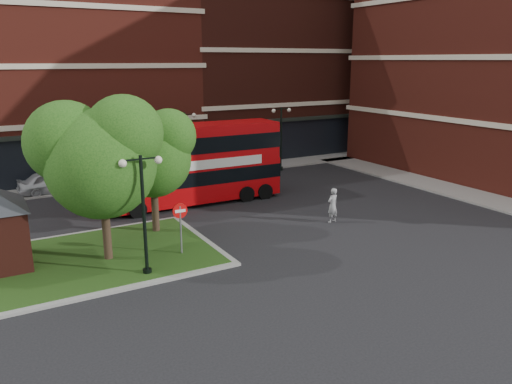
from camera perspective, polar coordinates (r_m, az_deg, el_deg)
ground at (r=23.00m, az=1.11°, el=-6.91°), size 120.00×120.00×0.00m
pavement_far at (r=37.49m, az=-11.88°, el=1.49°), size 44.00×3.00×0.12m
pavement_side at (r=35.20m, az=23.08°, el=-0.27°), size 3.00×28.00×0.12m
terrace_far_left at (r=42.47m, az=-26.19°, el=11.32°), size 26.00×12.00×14.00m
terrace_far_right at (r=49.14m, az=0.90°, el=14.25°), size 18.00×12.00×16.00m
traffic_island at (r=23.15m, az=-20.39°, el=-7.57°), size 12.60×7.60×0.15m
tree_island_west at (r=21.69m, az=-17.67°, el=4.24°), size 5.40×4.71×7.21m
tree_island_east at (r=24.91m, az=-12.02°, el=4.62°), size 4.46×3.90×6.29m
lamp_island at (r=20.15m, az=-12.73°, el=-1.96°), size 1.72×0.36×5.00m
lamp_far_left at (r=35.76m, az=-8.06°, el=5.55°), size 1.72×0.36×5.00m
lamp_far_right at (r=39.37m, az=2.88°, el=6.52°), size 1.72×0.36×5.00m
bus at (r=30.30m, az=-7.41°, el=3.77°), size 11.07×2.71×4.21m
woman at (r=27.16m, az=8.74°, el=-1.52°), size 0.76×0.56×1.90m
car_silver at (r=35.46m, az=-22.16°, el=1.08°), size 4.48×1.92×1.51m
car_white at (r=36.76m, az=-5.55°, el=2.65°), size 4.82×1.72×1.58m
no_entry_sign at (r=22.25m, az=-8.65°, el=-3.04°), size 0.68×0.08×2.46m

